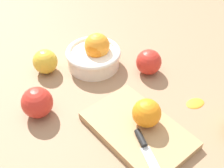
# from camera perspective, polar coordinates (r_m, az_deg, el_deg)

# --- Properties ---
(ground_plane) EXTENTS (2.40, 2.40, 0.00)m
(ground_plane) POSITION_cam_1_polar(r_m,az_deg,el_deg) (0.77, 0.12, -4.33)
(ground_plane) COLOR #997556
(bowl) EXTENTS (0.16, 0.16, 0.10)m
(bowl) POSITION_cam_1_polar(r_m,az_deg,el_deg) (0.87, -3.40, 5.77)
(bowl) COLOR white
(bowl) RESTS_ON ground_plane
(cutting_board) EXTENTS (0.26, 0.17, 0.02)m
(cutting_board) POSITION_cam_1_polar(r_m,az_deg,el_deg) (0.71, 4.98, -8.79)
(cutting_board) COLOR tan
(cutting_board) RESTS_ON ground_plane
(orange_on_board) EXTENTS (0.07, 0.07, 0.07)m
(orange_on_board) POSITION_cam_1_polar(r_m,az_deg,el_deg) (0.68, 6.66, -5.56)
(orange_on_board) COLOR orange
(orange_on_board) RESTS_ON cutting_board
(knife) EXTENTS (0.15, 0.07, 0.01)m
(knife) POSITION_cam_1_polar(r_m,az_deg,el_deg) (0.65, 6.67, -12.58)
(knife) COLOR silver
(knife) RESTS_ON cutting_board
(apple_front_left) EXTENTS (0.08, 0.08, 0.08)m
(apple_front_left) POSITION_cam_1_polar(r_m,az_deg,el_deg) (0.74, -14.17, -3.46)
(apple_front_left) COLOR red
(apple_front_left) RESTS_ON ground_plane
(apple_front_left_2) EXTENTS (0.07, 0.07, 0.07)m
(apple_front_left_2) POSITION_cam_1_polar(r_m,az_deg,el_deg) (0.87, -12.69, 4.23)
(apple_front_left_2) COLOR gold
(apple_front_left_2) RESTS_ON ground_plane
(apple_back_left) EXTENTS (0.07, 0.07, 0.07)m
(apple_back_left) POSITION_cam_1_polar(r_m,az_deg,el_deg) (0.85, 7.06, 4.21)
(apple_back_left) COLOR red
(apple_back_left) RESTS_ON ground_plane
(citrus_peel) EXTENTS (0.05, 0.06, 0.01)m
(citrus_peel) POSITION_cam_1_polar(r_m,az_deg,el_deg) (0.80, 15.73, -3.43)
(citrus_peel) COLOR orange
(citrus_peel) RESTS_ON ground_plane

